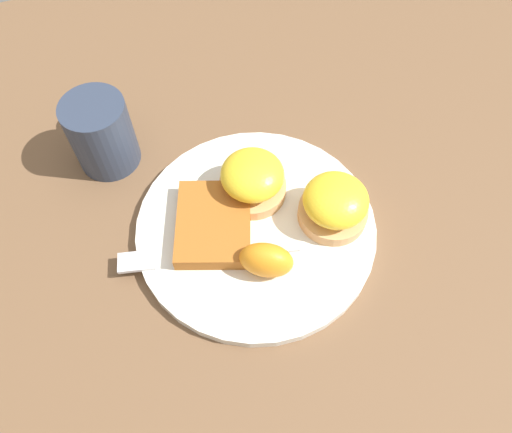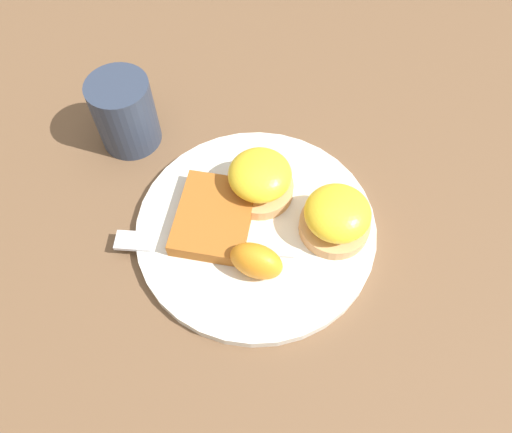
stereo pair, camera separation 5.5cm
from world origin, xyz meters
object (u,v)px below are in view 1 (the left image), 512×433
hashbrown_patty (214,224)px  cup (101,133)px  sandwich_benedict_right (252,179)px  orange_wedge (266,260)px  fork (197,258)px  sandwich_benedict_left (335,204)px

hashbrown_patty → cup: size_ratio=0.99×
sandwich_benedict_right → orange_wedge: sandwich_benedict_right is taller
sandwich_benedict_right → hashbrown_patty: size_ratio=0.76×
orange_wedge → fork: bearing=61.2°
fork → cup: (0.19, 0.06, 0.03)m
fork → sandwich_benedict_right: bearing=-54.3°
fork → sandwich_benedict_left: bearing=-90.3°
orange_wedge → cup: bearing=30.5°
sandwich_benedict_right → orange_wedge: 0.10m
hashbrown_patty → cup: 0.19m
hashbrown_patty → cup: cup is taller
orange_wedge → cup: (0.23, 0.13, 0.01)m
sandwich_benedict_left → cup: 0.30m
sandwich_benedict_left → fork: sandwich_benedict_left is taller
sandwich_benedict_left → cup: (0.19, 0.23, 0.01)m
cup → orange_wedge: bearing=-149.5°
sandwich_benedict_right → hashbrown_patty: (-0.03, 0.06, -0.02)m
sandwich_benedict_left → cup: cup is taller
orange_wedge → cup: size_ratio=0.55×
fork → orange_wedge: bearing=-118.8°
cup → sandwich_benedict_right: bearing=-129.0°
sandwich_benedict_right → cup: 0.20m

